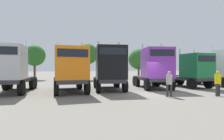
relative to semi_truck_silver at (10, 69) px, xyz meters
The scene contains 11 objects.
ground 10.93m from the semi_truck_silver, 15.82° to the right, with size 200.00×200.00×0.00m, color slate.
semi_truck_silver is the anchor object (origin of this frame).
semi_truck_orange 4.62m from the semi_truck_silver, 11.78° to the right, with size 2.69×6.35×4.16m.
semi_truck_black 7.92m from the semi_truck_silver, ahead, with size 3.36×6.24×4.42m.
semi_truck_purple 12.32m from the semi_truck_silver, ahead, with size 3.60×6.26×4.40m.
semi_truck_green 16.53m from the semi_truck_silver, ahead, with size 3.03×6.38×3.99m.
visitor_in_hivis 15.44m from the semi_truck_silver, 21.02° to the right, with size 0.48×0.48×1.81m.
visitor_with_camera 11.97m from the semi_truck_silver, 23.62° to the right, with size 0.45×0.44×1.78m.
oak_far_left 17.45m from the semi_truck_silver, 91.05° to the left, with size 3.58×3.58×5.93m.
oak_far_centre 17.13m from the semi_truck_silver, 60.48° to the left, with size 3.50×3.50×6.14m.
oak_far_right 25.05m from the semi_truck_silver, 41.50° to the left, with size 4.04×4.04×5.77m.
Camera 1 is at (-6.72, -12.39, 1.98)m, focal length 28.39 mm.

